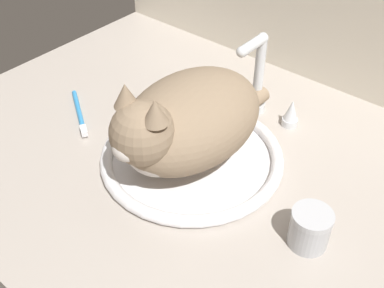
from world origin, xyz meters
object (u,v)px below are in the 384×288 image
(faucet, at_px, (256,83))
(sink_basin, at_px, (192,156))
(cat, at_px, (184,122))
(metal_jar, at_px, (310,228))
(toothbrush, at_px, (80,114))

(faucet, bearing_deg, sink_basin, -90.00)
(cat, height_order, metal_jar, cat)
(cat, xyz_separation_m, toothbrush, (-0.27, -0.03, -0.09))
(sink_basin, xyz_separation_m, faucet, (0.00, 0.20, 0.06))
(sink_basin, height_order, cat, cat)
(faucet, bearing_deg, cat, -90.18)
(metal_jar, relative_size, toothbrush, 0.44)
(cat, distance_m, metal_jar, 0.27)
(faucet, xyz_separation_m, cat, (-0.00, -0.22, 0.03))
(metal_jar, bearing_deg, cat, 177.41)
(metal_jar, height_order, toothbrush, metal_jar)
(sink_basin, relative_size, metal_jar, 5.23)
(faucet, relative_size, toothbrush, 1.36)
(sink_basin, distance_m, metal_jar, 0.26)
(sink_basin, xyz_separation_m, metal_jar, (0.26, -0.03, 0.02))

